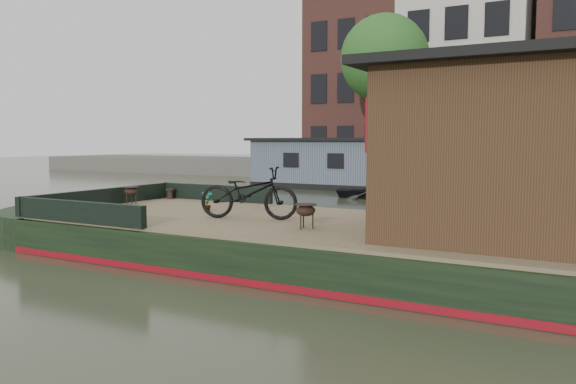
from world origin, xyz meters
The scene contains 18 objects.
ground centered at (0.00, 0.00, 0.00)m, with size 120.00×120.00×0.00m, color #2B311F.
houseboat_hull centered at (-1.33, 0.00, 0.27)m, with size 14.01×4.02×0.60m.
houseboat_deck centered at (0.00, 0.00, 0.62)m, with size 11.80×3.80×0.05m, color #867B53.
bow_bulwark centered at (-5.07, 0.00, 0.82)m, with size 3.00×4.00×0.35m.
cabin centered at (2.19, 0.00, 1.88)m, with size 4.00×3.50×2.42m.
bicycle centered at (-2.18, -0.24, 1.10)m, with size 0.60×1.72×0.91m, color black.
potted_plant_a centered at (-3.41, 0.21, 0.86)m, with size 0.22×0.15×0.42m, color #935D2A.
potted_plant_d centered at (0.20, 1.70, 0.96)m, with size 0.34×0.34×0.61m, color brown.
potted_plant_e centered at (-5.60, -1.70, 0.79)m, with size 0.14×0.10×0.27m, color brown.
brazier_front centered at (-0.83, -0.72, 0.84)m, with size 0.35×0.35×0.38m, color black, non-canonical shape.
brazier_rear centered at (-5.60, 0.46, 0.84)m, with size 0.35×0.35×0.37m, color black, non-canonical shape.
bollard_port centered at (-5.60, 1.70, 0.77)m, with size 0.21×0.21×0.23m, color black.
bollard_stbd centered at (-5.60, -1.13, 0.76)m, with size 0.20×0.20×0.23m, color black.
dinghy centered at (-3.45, 10.40, 0.33)m, with size 2.29×3.21×0.67m, color black.
far_houseboat centered at (0.00, 14.00, 0.97)m, with size 20.40×4.40×2.11m.
quay centered at (0.00, 20.50, 0.45)m, with size 60.00×6.00×0.90m, color #47443F.
townhouse_row centered at (0.15, 27.50, 7.90)m, with size 27.25×8.00×16.50m.
tree_left centered at (-6.36, 19.07, 5.89)m, with size 4.40×4.40×7.40m.
Camera 1 is at (3.06, -8.32, 2.00)m, focal length 35.00 mm.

